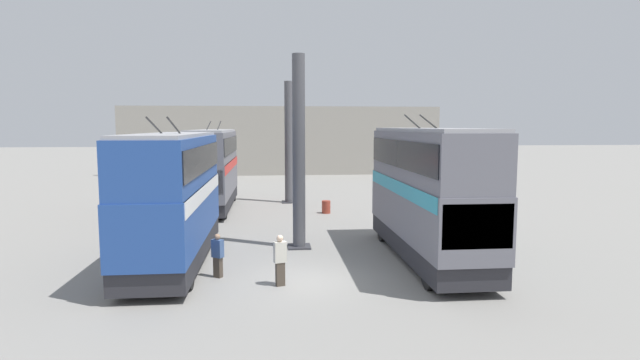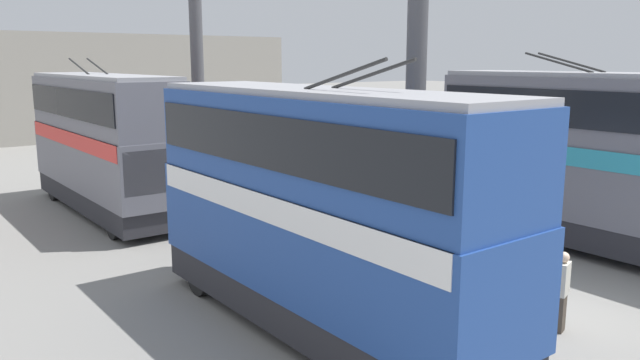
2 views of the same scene
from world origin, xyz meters
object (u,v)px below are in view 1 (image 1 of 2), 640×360
person_by_right_row (218,255)px  person_aisle_foreground (280,259)px  bus_right_far (213,164)px  oil_drum (326,207)px  bus_left_far (428,186)px  bus_right_near (173,191)px

person_by_right_row → person_aisle_foreground: bearing=97.1°
bus_right_far → oil_drum: 8.14m
bus_right_far → oil_drum: bearing=-108.1°
bus_left_far → bus_right_far: 17.24m
person_aisle_foreground → oil_drum: bearing=150.3°
person_by_right_row → oil_drum: person_by_right_row is taller
bus_left_far → oil_drum: (11.45, 2.93, -2.69)m
bus_right_near → oil_drum: size_ratio=12.12×
bus_left_far → person_by_right_row: 8.79m
bus_left_far → person_aisle_foreground: 7.04m
person_aisle_foreground → bus_left_far: bearing=97.5°
bus_right_far → person_aisle_foreground: bearing=-165.9°
person_aisle_foreground → person_by_right_row: size_ratio=1.11×
bus_left_far → person_aisle_foreground: size_ratio=5.67×
oil_drum → bus_left_far: bearing=-165.6°
bus_right_near → oil_drum: 13.50m
bus_left_far → bus_right_far: size_ratio=0.99×
bus_left_far → oil_drum: 12.12m
person_aisle_foreground → oil_drum: person_aisle_foreground is taller
bus_left_far → oil_drum: bus_left_far is taller
person_aisle_foreground → person_by_right_row: bearing=-135.0°
bus_right_far → person_aisle_foreground: (-16.65, -4.17, -2.04)m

